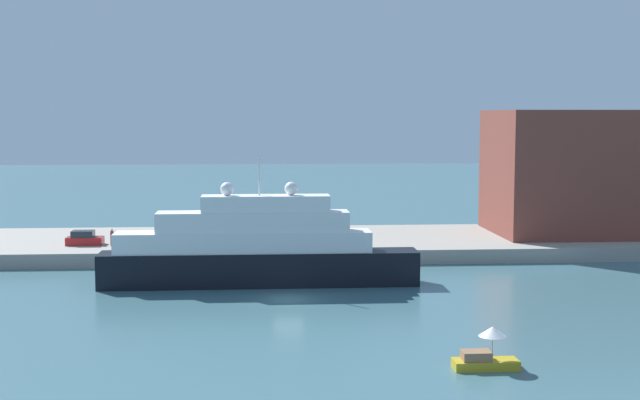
# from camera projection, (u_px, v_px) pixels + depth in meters

# --- Properties ---
(ground) EXTENTS (400.00, 400.00, 0.00)m
(ground) POSITION_uv_depth(u_px,v_px,m) (289.00, 300.00, 71.81)
(ground) COLOR #3D6670
(quay_dock) EXTENTS (110.00, 20.42, 1.51)m
(quay_dock) POSITION_uv_depth(u_px,v_px,m) (281.00, 244.00, 97.75)
(quay_dock) COLOR gray
(quay_dock) RESTS_ON ground
(large_yacht) EXTENTS (28.67, 3.57, 12.03)m
(large_yacht) POSITION_uv_depth(u_px,v_px,m) (255.00, 250.00, 77.52)
(large_yacht) COLOR black
(large_yacht) RESTS_ON ground
(small_motorboat) EXTENTS (3.95, 1.70, 2.61)m
(small_motorboat) POSITION_uv_depth(u_px,v_px,m) (486.00, 354.00, 52.20)
(small_motorboat) COLOR #B7991E
(small_motorboat) RESTS_ON ground
(harbor_building) EXTENTS (16.56, 15.06, 14.41)m
(harbor_building) POSITION_uv_depth(u_px,v_px,m) (565.00, 172.00, 100.80)
(harbor_building) COLOR brown
(harbor_building) RESTS_ON quay_dock
(parked_car) EXTENTS (3.83, 1.84, 1.54)m
(parked_car) POSITION_uv_depth(u_px,v_px,m) (84.00, 239.00, 92.09)
(parked_car) COLOR #B21E1E
(parked_car) RESTS_ON quay_dock
(person_figure) EXTENTS (0.36, 0.36, 1.81)m
(person_figure) POSITION_uv_depth(u_px,v_px,m) (112.00, 238.00, 91.46)
(person_figure) COLOR maroon
(person_figure) RESTS_ON quay_dock
(mooring_bollard) EXTENTS (0.36, 0.36, 0.77)m
(mooring_bollard) POSITION_uv_depth(u_px,v_px,m) (312.00, 246.00, 88.82)
(mooring_bollard) COLOR black
(mooring_bollard) RESTS_ON quay_dock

